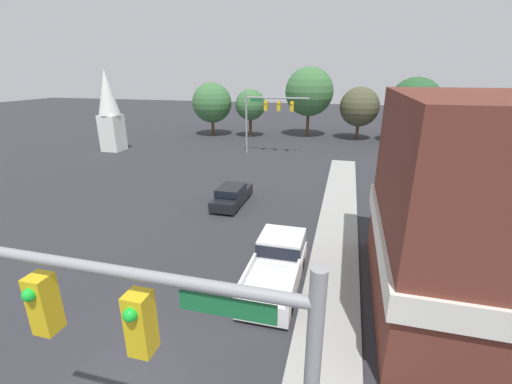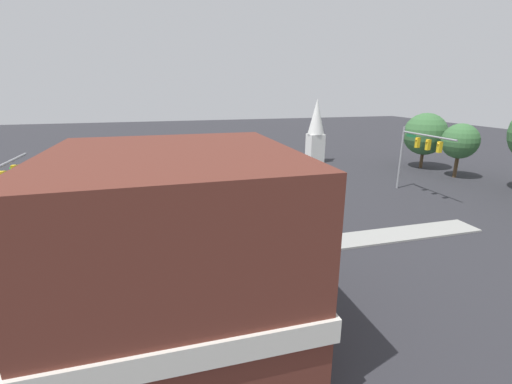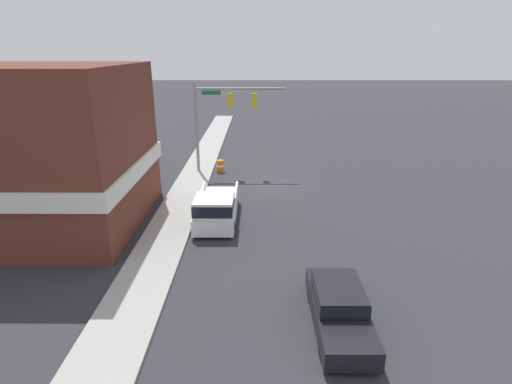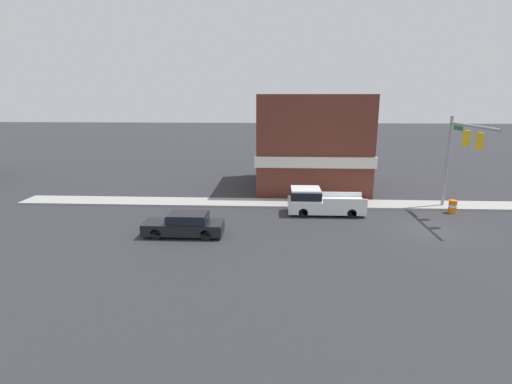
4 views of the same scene
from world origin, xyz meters
name	(u,v)px [view 3 (image 3 of 4)]	position (x,y,z in m)	size (l,w,h in m)	color
ground_plane	(271,185)	(0.00, 0.00, 0.00)	(200.00, 200.00, 0.00)	#2D2D33
sidewalk_curb	(191,184)	(5.70, 0.00, 0.07)	(2.40, 60.00, 0.14)	#9E9E99
near_signal_assembly	(223,108)	(3.54, -3.04, 4.95)	(6.70, 0.49, 6.89)	gray
car_lead	(339,305)	(-1.86, 15.26, 0.75)	(1.76, 4.82, 1.42)	black
pickup_truck_parked	(216,208)	(3.24, 6.68, 0.92)	(2.13, 5.43, 1.87)	black
construction_barrel	(220,166)	(3.90, -3.07, 0.48)	(0.58, 0.58, 0.95)	orange
corner_brick_building	(38,151)	(12.49, 6.61, 4.10)	(10.47, 9.87, 8.43)	brown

